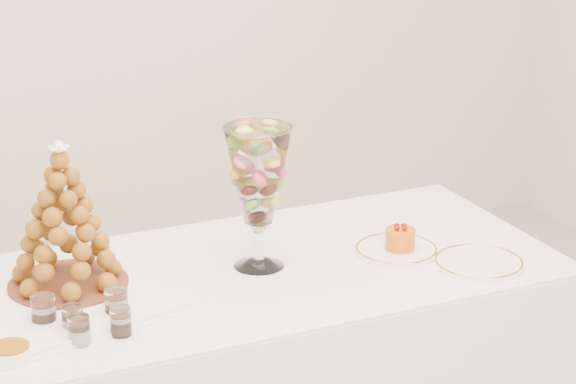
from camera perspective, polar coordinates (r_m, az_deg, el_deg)
lace_tray at (r=2.77m, az=-11.17°, el=-5.50°), size 0.62×0.52×0.02m
macaron_vase at (r=2.86m, az=-1.53°, el=0.78°), size 0.17×0.17×0.38m
cake_plate at (r=3.05m, az=5.52°, el=-2.95°), size 0.23×0.23×0.01m
spare_plate at (r=2.99m, az=9.66°, el=-3.56°), size 0.24×0.24×0.01m
verrine_a at (r=2.67m, az=-12.31°, el=-5.96°), size 0.07×0.07×0.08m
verrine_b at (r=2.63m, az=-10.88°, el=-6.38°), size 0.06×0.06×0.07m
verrine_c at (r=2.68m, az=-8.71°, el=-5.63°), size 0.07×0.07×0.07m
verrine_d at (r=2.58m, az=-10.56°, el=-6.91°), size 0.06×0.06×0.07m
verrine_e at (r=2.60m, az=-8.49°, el=-6.54°), size 0.05×0.05×0.06m
ramekin_front at (r=2.55m, az=-13.91°, el=-7.97°), size 0.10×0.10×0.03m
croquembouche at (r=2.78m, az=-11.33°, el=-1.22°), size 0.31×0.31×0.37m
mousse_cake at (r=3.03m, az=5.72°, el=-2.37°), size 0.08×0.08×0.07m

